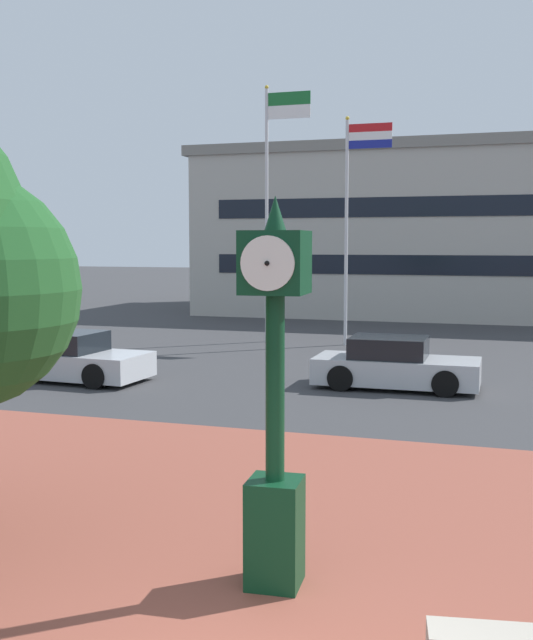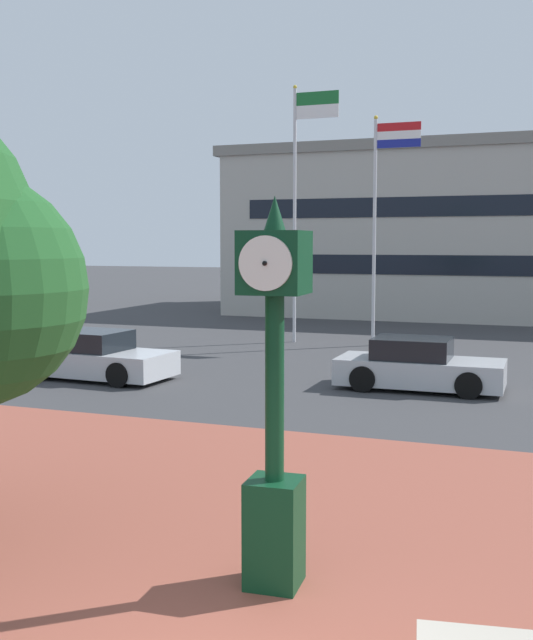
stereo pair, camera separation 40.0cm
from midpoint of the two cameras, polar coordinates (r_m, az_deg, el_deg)
The scene contains 6 objects.
plaza_brick_paving at distance 8.49m, azimuth 4.62°, elevation -19.54°, with size 44.00×13.02×0.01m, color brown.
street_clock at distance 8.07m, azimuth 2.03°, elevation -6.37°, with size 0.69×0.76×4.10m.
car_street_near at distance 21.13m, azimuth -11.99°, elevation -2.71°, with size 4.17×2.10×1.28m.
car_street_mid at distance 19.55m, azimuth 11.70°, elevation -3.38°, with size 4.06×1.85×1.28m.
flagpole_primary at distance 28.13m, azimuth 2.84°, elevation 9.37°, with size 1.68×0.14×9.21m.
flagpole_secondary at distance 27.35m, azimuth 8.75°, elevation 7.90°, with size 1.62×0.14×7.98m.
Camera 2 is at (2.26, -4.82, 3.62)m, focal length 43.36 mm.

